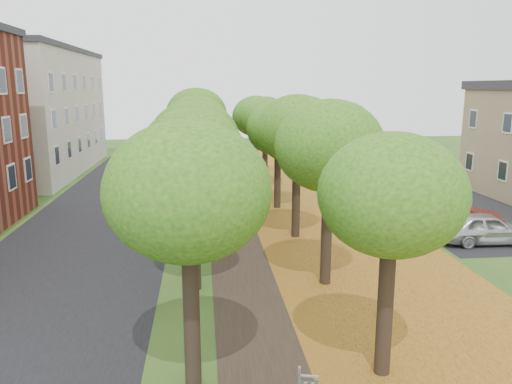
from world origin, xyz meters
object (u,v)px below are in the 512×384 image
object	(u,v)px
car_grey	(422,198)
car_silver	(486,228)
car_white	(413,195)
car_red	(456,215)

from	to	relation	value
car_grey	car_silver	bearing A→B (deg)	158.26
car_grey	car_white	distance (m)	1.31
car_grey	car_white	world-z (taller)	car_grey
car_red	car_white	xyz separation A→B (m)	(0.00, 5.37, -0.10)
car_silver	car_white	distance (m)	7.73
car_silver	car_red	bearing A→B (deg)	7.96
car_silver	car_red	xyz separation A→B (m)	(-0.22, 2.36, 0.00)
car_silver	car_white	xyz separation A→B (m)	(-0.22, 7.73, -0.10)
car_silver	car_grey	xyz separation A→B (m)	(-0.22, 6.42, -0.01)
car_grey	car_red	bearing A→B (deg)	156.26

